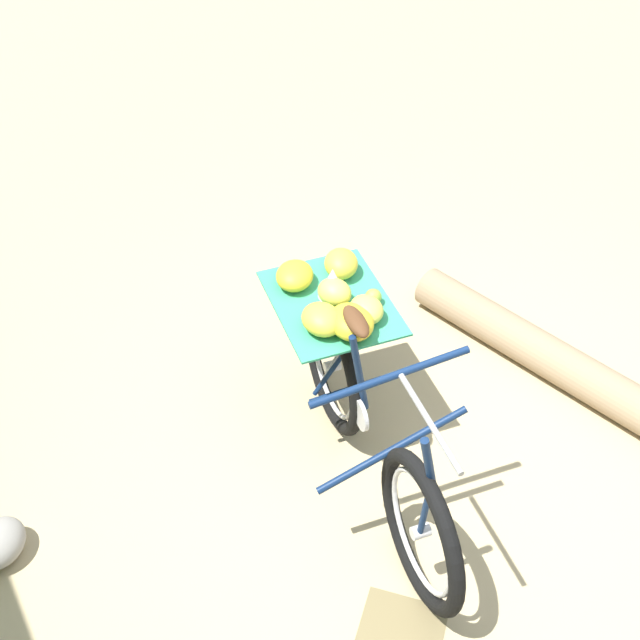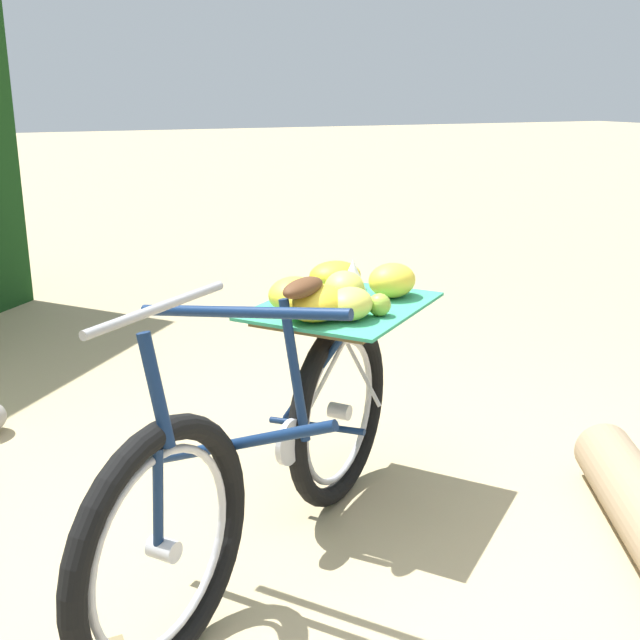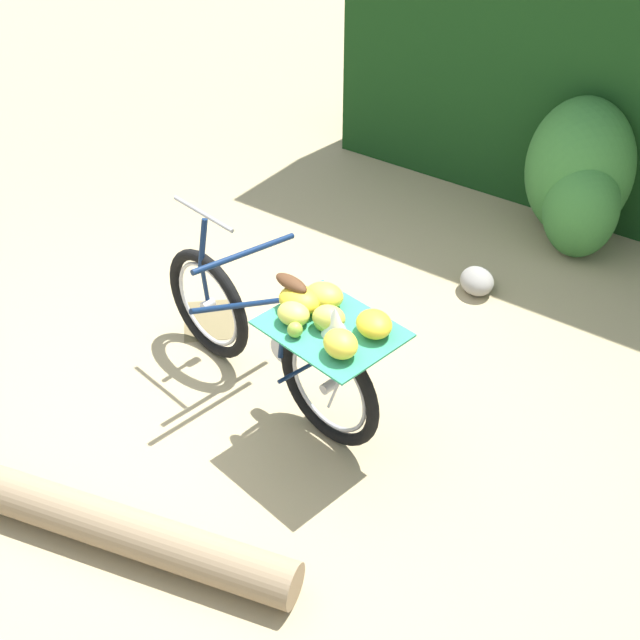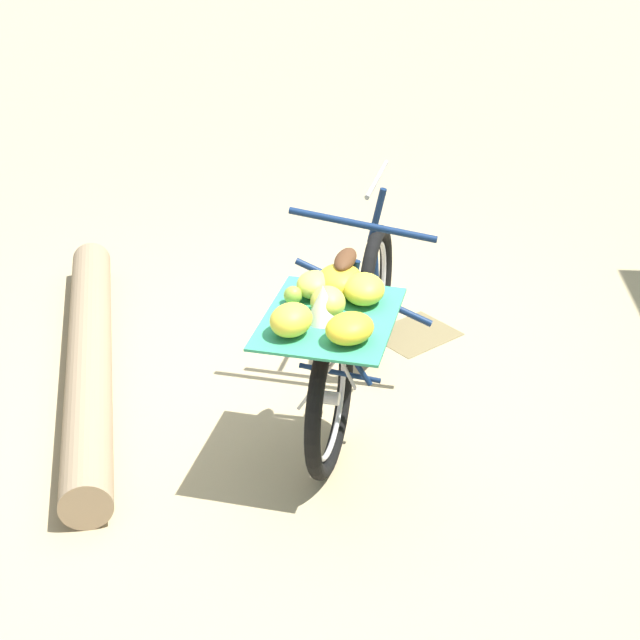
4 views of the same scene
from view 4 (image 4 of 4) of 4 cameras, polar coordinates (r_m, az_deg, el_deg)
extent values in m
plane|color=tan|center=(5.00, 1.66, -4.27)|extent=(60.00, 60.00, 0.00)
torus|color=black|center=(5.18, 3.24, 1.58)|extent=(0.62, 0.50, 0.73)
torus|color=#B7B7BC|center=(5.18, 3.24, 1.58)|extent=(0.46, 0.36, 0.57)
cylinder|color=#B7B7BC|center=(5.18, 3.24, 1.58)|extent=(0.10, 0.10, 0.06)
torus|color=black|center=(4.28, 0.61, -4.60)|extent=(0.62, 0.50, 0.73)
torus|color=#B7B7BC|center=(4.28, 0.61, -4.60)|extent=(0.46, 0.36, 0.57)
cylinder|color=#B7B7BC|center=(4.28, 0.61, -4.60)|extent=(0.10, 0.10, 0.06)
cylinder|color=#0F2347|center=(4.82, 2.57, 1.64)|extent=(0.45, 0.58, 0.30)
cylinder|color=#0F2347|center=(4.59, 2.50, 5.60)|extent=(0.46, 0.59, 0.11)
cylinder|color=#0F2347|center=(4.43, 1.62, 0.69)|extent=(0.10, 0.11, 0.49)
cylinder|color=#0F2347|center=(4.43, 1.17, -3.13)|extent=(0.25, 0.32, 0.05)
cylinder|color=#0F2347|center=(4.29, 1.08, -0.99)|extent=(0.21, 0.27, 0.47)
cylinder|color=#0F2347|center=(5.12, 3.31, 3.13)|extent=(0.05, 0.06, 0.30)
cylinder|color=#0F2347|center=(4.98, 3.36, 6.13)|extent=(0.09, 0.10, 0.30)
cylinder|color=gray|center=(4.88, 3.36, 8.25)|extent=(0.43, 0.34, 0.02)
ellipsoid|color=#4C2D19|center=(4.26, 1.50, 3.58)|extent=(0.23, 0.21, 0.06)
cylinder|color=#B7B7BC|center=(4.58, 1.69, -1.76)|extent=(0.14, 0.11, 0.16)
cylinder|color=#B7B7BC|center=(4.26, 0.91, -1.78)|extent=(0.14, 0.17, 0.39)
cylinder|color=#B7B7BC|center=(4.09, 0.26, -3.22)|extent=(0.16, 0.20, 0.39)
cube|color=brown|center=(4.07, 0.57, -0.11)|extent=(0.74, 0.71, 0.02)
cube|color=#33936B|center=(4.06, 0.58, 0.11)|extent=(0.87, 0.84, 0.01)
ellipsoid|color=#CCC64C|center=(4.20, -0.34, 2.08)|extent=(0.23, 0.23, 0.11)
ellipsoid|color=gold|center=(3.85, 1.75, -0.50)|extent=(0.24, 0.21, 0.11)
ellipsoid|color=gold|center=(4.23, 1.17, 2.35)|extent=(0.31, 0.31, 0.12)
ellipsoid|color=#CCC64C|center=(4.04, 0.47, 1.07)|extent=(0.21, 0.22, 0.13)
ellipsoid|color=yellow|center=(4.15, 2.58, 1.83)|extent=(0.27, 0.28, 0.12)
ellipsoid|color=yellow|center=(3.90, -1.71, 0.01)|extent=(0.24, 0.22, 0.13)
sphere|color=#8CAD38|center=(4.14, -1.60, 1.46)|extent=(0.08, 0.08, 0.08)
sphere|color=#8CAD38|center=(4.06, 0.09, 0.97)|extent=(0.10, 0.10, 0.10)
cone|color=white|center=(3.99, 0.17, 0.99)|extent=(0.20, 0.20, 0.16)
cylinder|color=#937A5B|center=(5.21, -13.38, -2.17)|extent=(1.36, 2.30, 0.23)
cube|color=olive|center=(5.54, 5.60, -0.82)|extent=(0.44, 0.36, 0.01)
camera|label=1|loc=(6.46, 20.07, 34.18)|focal=48.96mm
camera|label=2|loc=(6.40, -5.22, 17.84)|focal=43.91mm
camera|label=3|loc=(3.48, -66.82, 25.78)|focal=47.59mm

